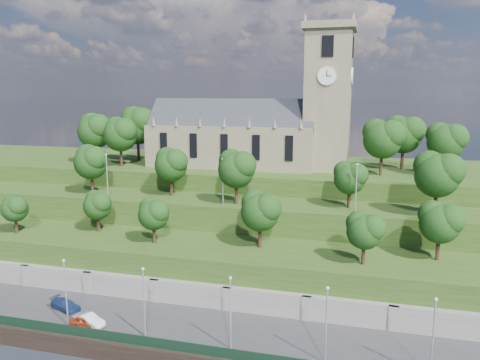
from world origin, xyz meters
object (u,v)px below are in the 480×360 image
(church, at_px, (257,128))
(car_left, at_px, (85,321))
(car_right, at_px, (66,305))
(car_middle, at_px, (89,320))

(church, relative_size, car_left, 9.89)
(car_left, distance_m, car_right, 5.90)
(church, distance_m, car_middle, 48.37)
(church, bearing_deg, car_left, -103.86)
(car_left, height_order, car_right, car_left)
(car_left, relative_size, car_right, 0.86)
(car_left, bearing_deg, car_right, 60.09)
(car_left, relative_size, car_middle, 0.90)
(church, bearing_deg, car_right, -111.32)
(church, distance_m, car_left, 48.71)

